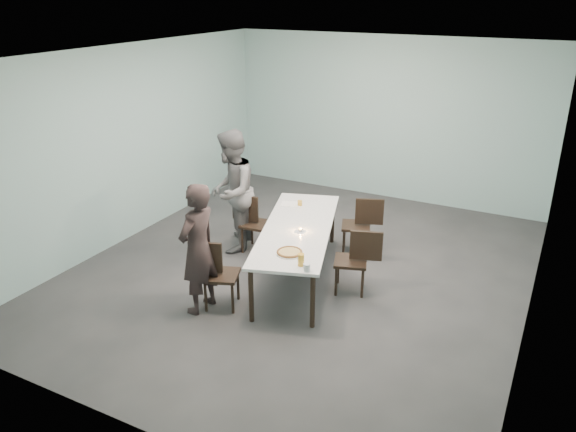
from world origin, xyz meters
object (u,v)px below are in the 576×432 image
at_px(tealight, 300,230).
at_px(chair_far_right, 361,222).
at_px(water_tumbler, 307,267).
at_px(chair_near_right, 357,257).
at_px(beer_glass, 301,260).
at_px(chair_near_left, 215,270).
at_px(table, 297,231).
at_px(diner_near, 198,249).
at_px(amber_tumbler, 300,203).
at_px(chair_far_left, 252,219).
at_px(diner_far, 231,191).
at_px(pizza, 290,252).
at_px(side_plate, 295,248).

bearing_deg(tealight, chair_far_right, 71.90).
distance_m(chair_far_right, water_tumbler, 2.25).
distance_m(chair_near_right, chair_far_right, 1.20).
bearing_deg(beer_glass, chair_near_left, -171.74).
bearing_deg(beer_glass, table, 118.42).
xyz_separation_m(beer_glass, tealight, (-0.44, 0.88, -0.05)).
bearing_deg(chair_near_left, table, 42.95).
height_order(chair_near_left, diner_near, diner_near).
relative_size(chair_near_right, water_tumbler, 9.67).
bearing_deg(table, amber_tumbler, 113.91).
height_order(chair_far_left, amber_tumbler, chair_far_left).
distance_m(chair_near_right, diner_far, 2.24).
relative_size(table, amber_tumbler, 34.38).
bearing_deg(amber_tumbler, diner_near, -100.12).
xyz_separation_m(chair_near_right, pizza, (-0.60, -0.77, 0.27)).
relative_size(table, diner_near, 1.65).
height_order(chair_far_left, tealight, chair_far_left).
height_order(table, diner_far, diner_far).
relative_size(chair_far_right, beer_glass, 5.80).
distance_m(beer_glass, water_tumbler, 0.15).
relative_size(chair_near_right, diner_near, 0.52).
bearing_deg(side_plate, water_tumbler, -50.43).
xyz_separation_m(side_plate, tealight, (-0.16, 0.50, 0.02)).
bearing_deg(amber_tumbler, side_plate, -66.35).
relative_size(table, water_tumbler, 30.56).
bearing_deg(chair_far_right, diner_near, 43.89).
bearing_deg(water_tumbler, pizza, 140.78).
distance_m(chair_far_left, pizza, 1.80).
distance_m(chair_near_left, chair_far_left, 1.68).
bearing_deg(diner_far, table, 54.96).
xyz_separation_m(chair_near_left, pizza, (0.85, 0.38, 0.27)).
height_order(pizza, side_plate, pizza).
bearing_deg(chair_far_right, chair_near_right, 87.57).
bearing_deg(chair_near_left, pizza, 3.56).
xyz_separation_m(beer_glass, water_tumbler, (0.12, -0.09, -0.03)).
xyz_separation_m(chair_near_right, water_tumbler, (-0.22, -1.08, 0.29)).
distance_m(table, diner_far, 1.37).
bearing_deg(beer_glass, amber_tumbler, 116.54).
bearing_deg(side_plate, chair_far_left, 139.49).
xyz_separation_m(chair_far_left, chair_far_right, (1.51, 0.67, 0.00)).
distance_m(pizza, amber_tumbler, 1.63).
distance_m(side_plate, amber_tumbler, 1.47).
distance_m(chair_near_right, water_tumbler, 1.14).
distance_m(chair_near_left, chair_near_right, 1.85).
distance_m(chair_far_left, side_plate, 1.68).
xyz_separation_m(side_plate, beer_glass, (0.27, -0.38, 0.07)).
xyz_separation_m(table, diner_near, (-0.69, -1.31, 0.14)).
relative_size(diner_near, water_tumbler, 18.49).
height_order(chair_near_right, side_plate, chair_near_right).
bearing_deg(table, chair_far_left, 154.93).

